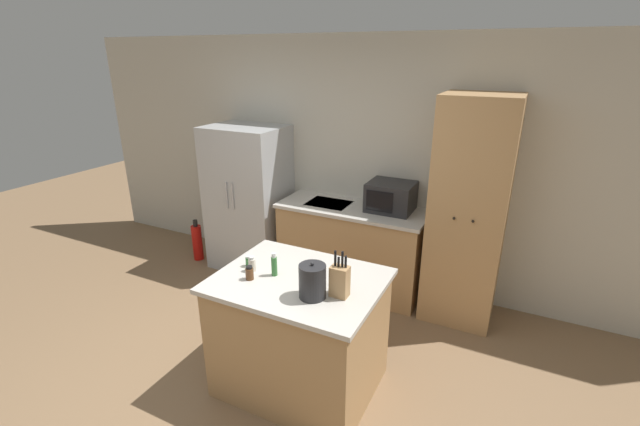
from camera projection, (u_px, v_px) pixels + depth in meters
The scene contains 14 objects.
ground_plane at pixel (232, 411), 3.07m from camera, with size 14.00×14.00×0.00m, color #846647.
wall_back at pixel (358, 164), 4.57m from camera, with size 7.20×0.06×2.60m.
refrigerator at pixel (249, 199), 4.93m from camera, with size 0.85×0.68×1.66m.
back_counter at pixel (351, 247), 4.56m from camera, with size 1.55×0.62×0.92m.
pantry_cabinet at pixel (468, 213), 3.87m from camera, with size 0.64×0.62×2.10m.
kitchen_island at pixel (300, 333), 3.17m from camera, with size 1.17×0.92×0.92m.
microwave at pixel (391, 197), 4.25m from camera, with size 0.45×0.39×0.29m.
knife_block at pixel (340, 281), 2.76m from camera, with size 0.12×0.09×0.32m.
spice_bottle_tall_dark at pixel (250, 273), 2.99m from camera, with size 0.06×0.06×0.10m.
spice_bottle_short_red at pixel (274, 265), 3.03m from camera, with size 0.04×0.04×0.17m.
spice_bottle_amber_oil at pixel (252, 264), 3.10m from camera, with size 0.05×0.05×0.11m.
spice_bottle_green_herb at pixel (249, 261), 3.18m from camera, with size 0.05×0.05×0.08m.
kettle at pixel (312, 281), 2.75m from camera, with size 0.18×0.18×0.25m.
fire_extinguisher at pixel (197, 242), 5.26m from camera, with size 0.12×0.12×0.52m.
Camera 1 is at (1.62, -1.84, 2.41)m, focal length 24.00 mm.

